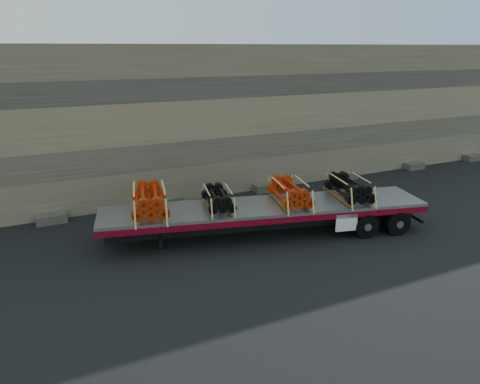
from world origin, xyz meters
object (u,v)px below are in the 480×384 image
object	(u,v)px
trailer	(264,220)
bundle_midfront	(218,199)
bundle_front	(150,201)
bundle_rear	(349,189)
bundle_midrear	(290,193)

from	to	relation	value
trailer	bundle_midfront	bearing A→B (deg)	-180.00
bundle_front	bundle_rear	size ratio (longest dim) A/B	1.10
bundle_midfront	bundle_rear	distance (m)	5.15
trailer	bundle_rear	xyz separation A→B (m)	(3.28, -0.81, 1.01)
trailer	bundle_midrear	xyz separation A→B (m)	(0.93, -0.23, 1.02)
trailer	bundle_front	size ratio (longest dim) A/B	4.86
bundle_front	bundle_midfront	xyz separation A→B (m)	(2.39, -0.59, -0.10)
bundle_midfront	bundle_midrear	size ratio (longest dim) A/B	0.85
trailer	bundle_front	world-z (taller)	bundle_front
bundle_midrear	bundle_rear	xyz separation A→B (m)	(2.34, -0.58, -0.00)
bundle_front	bundle_midfront	bearing A→B (deg)	0.00
trailer	bundle_midrear	size ratio (longest dim) A/B	5.31
bundle_midrear	bundle_rear	world-z (taller)	bundle_midrear
bundle_rear	trailer	bearing A→B (deg)	180.00
bundle_front	bundle_midrear	world-z (taller)	bundle_front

